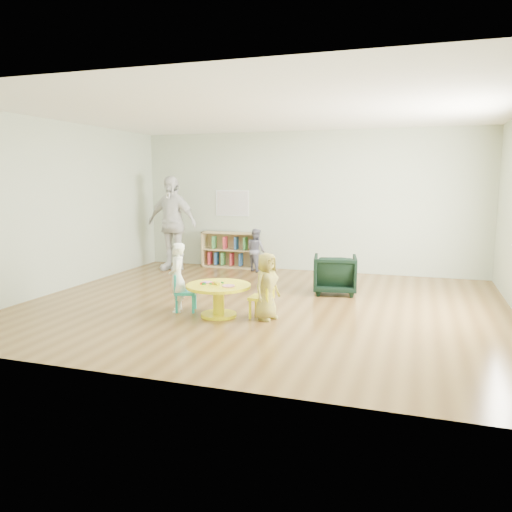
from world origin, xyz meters
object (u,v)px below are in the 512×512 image
(kid_chair_right, at_px, (264,297))
(bookshelf, at_px, (230,250))
(child_right, at_px, (267,286))
(adult_caretaker, at_px, (172,223))
(activity_table, at_px, (219,294))
(armchair, at_px, (335,274))
(toddler, at_px, (256,250))
(kid_chair_left, at_px, (183,291))
(child_left, at_px, (177,277))

(kid_chair_right, relative_size, bookshelf, 0.46)
(child_right, xyz_separation_m, adult_caretaker, (-2.92, 2.94, 0.51))
(activity_table, height_order, bookshelf, bookshelf)
(kid_chair_right, xyz_separation_m, child_right, (0.05, -0.06, 0.16))
(armchair, xyz_separation_m, toddler, (-1.84, 1.48, 0.12))
(child_right, bearing_deg, activity_table, 115.17)
(kid_chair_left, height_order, child_left, child_left)
(activity_table, xyz_separation_m, armchair, (1.28, 1.88, 0.01))
(armchair, relative_size, child_right, 0.77)
(bookshelf, distance_m, toddler, 0.74)
(adult_caretaker, bearing_deg, activity_table, -45.62)
(child_right, distance_m, toddler, 3.52)
(activity_table, xyz_separation_m, kid_chair_right, (0.61, 0.11, -0.01))
(kid_chair_left, height_order, kid_chair_right, kid_chair_right)
(activity_table, xyz_separation_m, adult_caretaker, (-2.25, 2.99, 0.66))
(bookshelf, height_order, child_right, child_right)
(child_right, bearing_deg, kid_chair_right, 62.88)
(toddler, bearing_deg, activity_table, 136.62)
(kid_chair_right, bearing_deg, toddler, 21.65)
(kid_chair_right, xyz_separation_m, armchair, (0.67, 1.77, 0.02))
(bookshelf, bearing_deg, child_left, -80.74)
(child_right, relative_size, adult_caretaker, 0.47)
(adult_caretaker, bearing_deg, child_right, -37.78)
(toddler, distance_m, adult_caretaker, 1.81)
(kid_chair_left, bearing_deg, child_left, -81.10)
(kid_chair_left, xyz_separation_m, child_right, (1.25, -0.04, 0.16))
(kid_chair_left, distance_m, toddler, 3.26)
(armchair, bearing_deg, kid_chair_right, 59.82)
(kid_chair_left, relative_size, child_left, 0.55)
(activity_table, bearing_deg, child_right, 4.53)
(kid_chair_right, relative_size, adult_caretaker, 0.28)
(activity_table, bearing_deg, bookshelf, 108.70)
(child_left, bearing_deg, bookshelf, 165.51)
(kid_chair_right, bearing_deg, child_left, 94.06)
(armchair, distance_m, toddler, 2.36)
(activity_table, relative_size, kid_chair_right, 1.61)
(kid_chair_left, distance_m, child_left, 0.21)
(child_left, height_order, toddler, child_left)
(kid_chair_right, xyz_separation_m, child_left, (-1.26, -0.05, 0.19))
(activity_table, bearing_deg, kid_chair_left, 170.69)
(activity_table, distance_m, child_left, 0.68)
(activity_table, distance_m, adult_caretaker, 3.80)
(toddler, bearing_deg, armchair, 178.39)
(child_right, bearing_deg, bookshelf, 48.52)
(armchair, height_order, child_right, child_right)
(kid_chair_left, xyz_separation_m, kid_chair_right, (1.19, 0.02, 0.00))
(kid_chair_right, distance_m, child_left, 1.28)
(activity_table, relative_size, child_right, 0.98)
(adult_caretaker, bearing_deg, bookshelf, 40.18)
(armchair, relative_size, adult_caretaker, 0.36)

